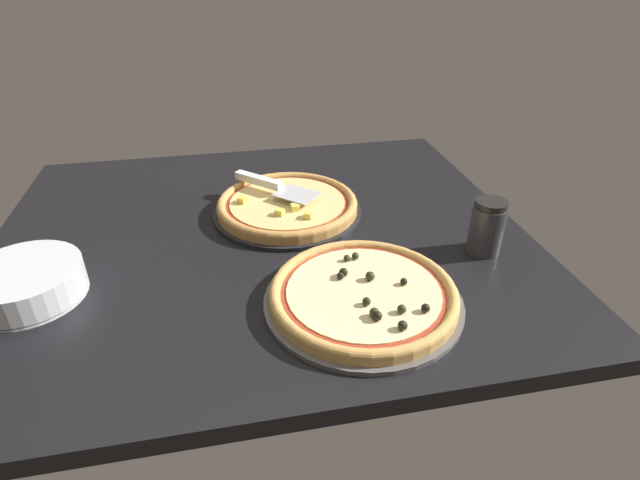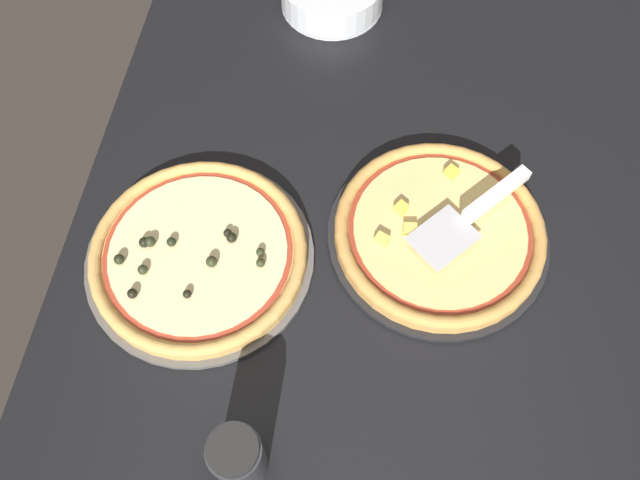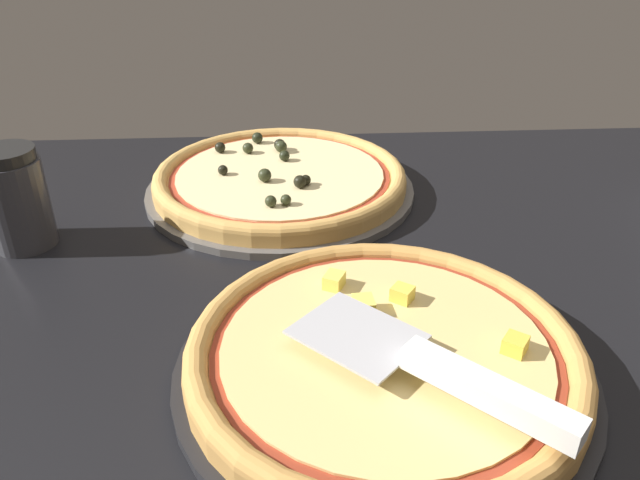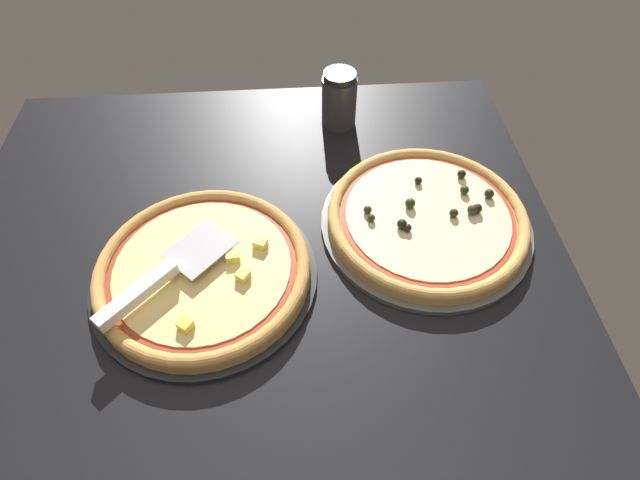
{
  "view_description": "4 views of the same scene",
  "coord_description": "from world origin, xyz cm",
  "px_view_note": "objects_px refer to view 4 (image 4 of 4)",
  "views": [
    {
      "loc": [
        6.32,
        102.08,
        59.3
      ],
      "look_at": [
        -11.77,
        10.85,
        3.0
      ],
      "focal_mm": 28.0,
      "sensor_mm": 36.0,
      "label": 1
    },
    {
      "loc": [
        -59.53,
        4.83,
        92.62
      ],
      "look_at": [
        -11.77,
        10.85,
        3.0
      ],
      "focal_mm": 35.0,
      "sensor_mm": 36.0,
      "label": 2
    },
    {
      "loc": [
        -15.49,
        -50.7,
        38.05
      ],
      "look_at": [
        -11.77,
        10.85,
        3.0
      ],
      "focal_mm": 35.0,
      "sensor_mm": 36.0,
      "label": 3
    },
    {
      "loc": [
        41.73,
        7.02,
        67.97
      ],
      "look_at": [
        -11.77,
        10.85,
        3.0
      ],
      "focal_mm": 28.0,
      "sensor_mm": 36.0,
      "label": 4
    }
  ],
  "objects_px": {
    "pizza_front": "(203,270)",
    "serving_spatula": "(153,283)",
    "pizza_back": "(427,217)",
    "parmesan_shaker": "(339,99)"
  },
  "relations": [
    {
      "from": "pizza_back",
      "to": "serving_spatula",
      "type": "xyz_separation_m",
      "value": [
        0.13,
        -0.46,
        0.03
      ]
    },
    {
      "from": "pizza_front",
      "to": "pizza_back",
      "type": "relative_size",
      "value": 0.99
    },
    {
      "from": "pizza_front",
      "to": "serving_spatula",
      "type": "bearing_deg",
      "value": -58.06
    },
    {
      "from": "pizza_back",
      "to": "serving_spatula",
      "type": "bearing_deg",
      "value": -73.89
    },
    {
      "from": "serving_spatula",
      "to": "parmesan_shaker",
      "type": "relative_size",
      "value": 1.71
    },
    {
      "from": "pizza_front",
      "to": "parmesan_shaker",
      "type": "relative_size",
      "value": 2.85
    },
    {
      "from": "pizza_front",
      "to": "pizza_back",
      "type": "bearing_deg",
      "value": 103.0
    },
    {
      "from": "parmesan_shaker",
      "to": "pizza_back",
      "type": "bearing_deg",
      "value": 22.49
    },
    {
      "from": "serving_spatula",
      "to": "parmesan_shaker",
      "type": "xyz_separation_m",
      "value": [
        -0.44,
        0.33,
        0.0
      ]
    },
    {
      "from": "pizza_back",
      "to": "parmesan_shaker",
      "type": "xyz_separation_m",
      "value": [
        -0.31,
        -0.13,
        0.04
      ]
    }
  ]
}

